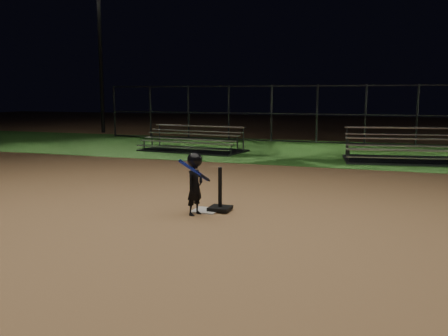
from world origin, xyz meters
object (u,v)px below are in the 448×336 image
home_plate (206,210)px  batting_tee (220,202)px  light_pole_left (99,40)px  bleacher_left (192,146)px  child_batter (195,182)px  bleacher_right (415,155)px

home_plate → batting_tee: batting_tee is taller
home_plate → light_pole_left: bearing=128.8°
batting_tee → bleacher_left: 9.33m
home_plate → child_batter: child_batter is taller
bleacher_right → home_plate: bearing=-124.0°
batting_tee → bleacher_right: (3.57, 8.06, 0.05)m
child_batter → bleacher_right: size_ratio=0.24×
batting_tee → light_pole_left: bearing=129.5°
child_batter → bleacher_right: bearing=-8.4°
bleacher_right → light_pole_left: size_ratio=0.55×
batting_tee → child_batter: child_batter is taller
bleacher_right → light_pole_left: light_pole_left is taller
home_plate → bleacher_right: bearing=64.9°
child_batter → light_pole_left: light_pole_left is taller
batting_tee → bleacher_right: size_ratio=0.17×
bleacher_right → light_pole_left: bearing=147.9°
bleacher_right → bleacher_left: bearing=168.8°
bleacher_left → light_pole_left: 11.43m
light_pole_left → child_batter: bearing=-52.0°
batting_tee → home_plate: bearing=-160.4°
home_plate → child_batter: bearing=-104.4°
home_plate → bleacher_left: bearing=114.6°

